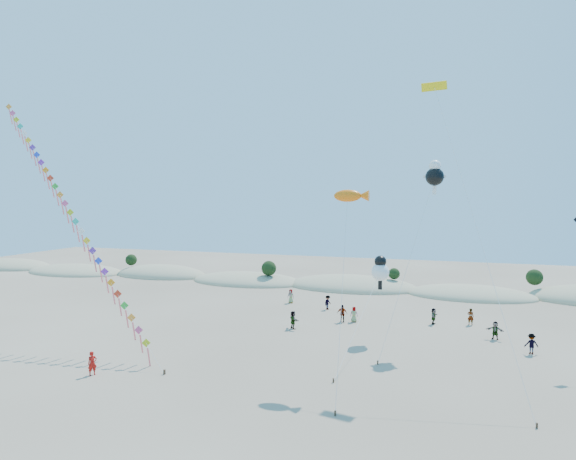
{
  "coord_description": "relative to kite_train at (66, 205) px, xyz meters",
  "views": [
    {
      "loc": [
        12.45,
        -22.83,
        12.81
      ],
      "look_at": [
        0.51,
        14.0,
        10.26
      ],
      "focal_mm": 30.0,
      "sensor_mm": 36.0,
      "label": 1
    }
  ],
  "objects": [
    {
      "name": "ground",
      "position": [
        20.85,
        -13.15,
        -12.17
      ],
      "size": [
        160.0,
        160.0,
        0.0
      ],
      "primitive_type": "plane",
      "color": "#7E6C57",
      "rests_on": "ground"
    },
    {
      "name": "dune_ridge",
      "position": [
        21.9,
        31.99,
        -12.05
      ],
      "size": [
        145.3,
        11.49,
        5.57
      ],
      "color": "gray",
      "rests_on": "ground"
    },
    {
      "name": "kite_train",
      "position": [
        0.0,
        0.0,
        0.0
      ],
      "size": [
        27.11,
        11.86,
        23.51
      ],
      "color": "#3F2D1E",
      "rests_on": "ground"
    },
    {
      "name": "fish_kite",
      "position": [
        26.77,
        -0.6,
        0.79
      ],
      "size": [
        2.61,
        8.84,
        13.46
      ],
      "color": "#3F2D1E",
      "rests_on": "ground"
    },
    {
      "name": "cartoon_kite_low",
      "position": [
        27.91,
        7.89,
        -5.86
      ],
      "size": [
        2.54,
        12.69,
        7.63
      ],
      "color": "#3F2D1E",
      "rests_on": "ground"
    },
    {
      "name": "cartoon_kite_high",
      "position": [
        32.45,
        9.69,
        2.78
      ],
      "size": [
        4.82,
        9.87,
        16.28
      ],
      "color": "#3F2D1E",
      "rests_on": "ground"
    },
    {
      "name": "parafoil_kite",
      "position": [
        32.55,
        4.63,
        8.97
      ],
      "size": [
        7.2,
        12.4,
        22.16
      ],
      "color": "#3F2D1E",
      "rests_on": "ground"
    },
    {
      "name": "flyer_foreground",
      "position": [
        9.29,
        -7.92,
        -11.3
      ],
      "size": [
        0.71,
        0.75,
        1.73
      ],
      "primitive_type": "imported",
      "rotation": [
        0.0,
        0.0,
        0.94
      ],
      "color": "#B0130E",
      "rests_on": "ground"
    },
    {
      "name": "beachgoers",
      "position": [
        28.06,
        12.47,
        -11.32
      ],
      "size": [
        25.75,
        13.03,
        1.82
      ],
      "color": "slate",
      "rests_on": "ground"
    }
  ]
}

